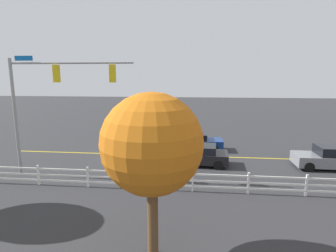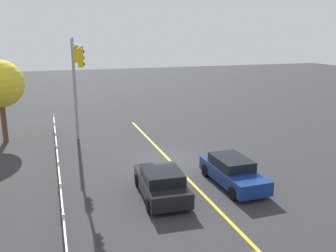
% 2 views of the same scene
% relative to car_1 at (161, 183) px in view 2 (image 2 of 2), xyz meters
% --- Properties ---
extents(ground_plane, '(120.00, 120.00, 0.00)m').
position_rel_car_1_xyz_m(ground_plane, '(4.73, -1.95, -0.69)').
color(ground_plane, '#2D2D30').
extents(lane_center_stripe, '(28.00, 0.16, 0.01)m').
position_rel_car_1_xyz_m(lane_center_stripe, '(0.73, -1.95, -0.68)').
color(lane_center_stripe, gold).
rests_on(lane_center_stripe, ground_plane).
extents(signal_assembly, '(7.49, 0.38, 7.22)m').
position_rel_car_1_xyz_m(signal_assembly, '(8.89, 2.94, 4.39)').
color(signal_assembly, gray).
rests_on(signal_assembly, ground_plane).
extents(car_1, '(4.32, 2.17, 1.39)m').
position_rel_car_1_xyz_m(car_1, '(0.00, 0.00, 0.00)').
color(car_1, black).
rests_on(car_1, ground_plane).
extents(car_2, '(4.48, 1.88, 1.39)m').
position_rel_car_1_xyz_m(car_2, '(0.21, -3.83, 0.00)').
color(car_2, navy).
rests_on(car_2, ground_plane).
extents(white_rail_fence, '(26.10, 0.10, 1.15)m').
position_rel_car_1_xyz_m(white_rail_fence, '(1.73, 4.51, -0.09)').
color(white_rail_fence, white).
rests_on(white_rail_fence, ground_plane).
extents(tree_2, '(3.28, 3.28, 5.77)m').
position_rel_car_1_xyz_m(tree_2, '(11.97, 7.87, 3.42)').
color(tree_2, brown).
rests_on(tree_2, ground_plane).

